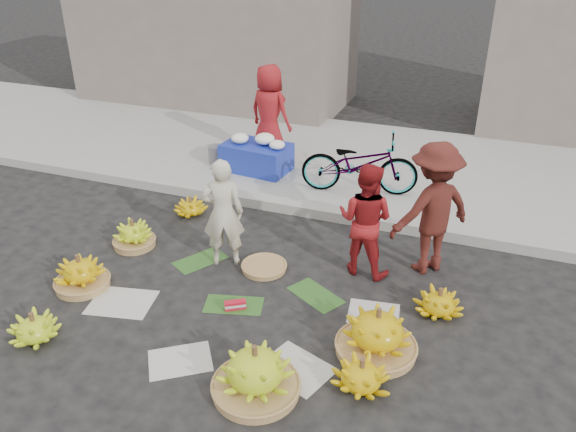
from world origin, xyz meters
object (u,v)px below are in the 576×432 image
(vendor_cream, at_px, (223,213))
(flower_table, at_px, (257,155))
(banana_bunch_4, at_px, (377,333))
(banana_bunch_0, at_px, (81,273))
(bicycle, at_px, (360,164))

(vendor_cream, relative_size, flower_table, 1.21)
(banana_bunch_4, distance_m, flower_table, 4.60)
(vendor_cream, height_order, flower_table, vendor_cream)
(banana_bunch_4, bearing_deg, vendor_cream, 155.44)
(banana_bunch_0, distance_m, vendor_cream, 1.78)
(vendor_cream, distance_m, flower_table, 2.74)
(banana_bunch_4, distance_m, vendor_cream, 2.39)
(banana_bunch_0, relative_size, bicycle, 0.41)
(vendor_cream, xyz_separation_m, bicycle, (1.09, 2.38, -0.11))
(vendor_cream, bearing_deg, banana_bunch_0, 15.17)
(flower_table, height_order, bicycle, bicycle)
(flower_table, bearing_deg, vendor_cream, -68.89)
(banana_bunch_0, relative_size, vendor_cream, 0.51)
(banana_bunch_0, height_order, bicycle, bicycle)
(flower_table, distance_m, bicycle, 1.83)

